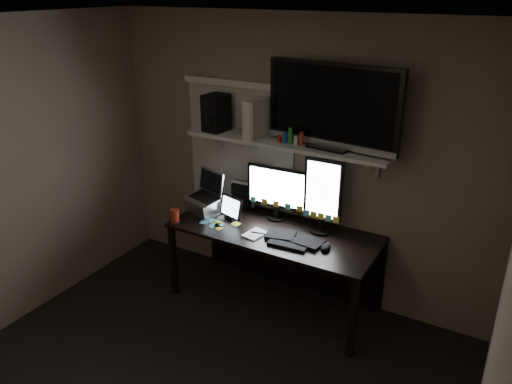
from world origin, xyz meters
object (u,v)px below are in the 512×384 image
Objects in this scene: keyboard at (294,239)px; tablet at (231,208)px; laptop at (204,194)px; cup at (175,215)px; monitor_portrait at (323,196)px; mouse at (326,247)px; speaker at (216,113)px; desk at (280,242)px; tv at (332,107)px; monitor_landscape at (277,193)px; game_console at (257,118)px.

tablet is (-0.66, 0.08, 0.10)m from keyboard.
cup is (-0.12, -0.29, -0.13)m from laptop.
cup is (-0.42, -0.29, -0.05)m from tablet.
monitor_portrait is at bearing 59.23° from keyboard.
laptop is (-0.96, 0.09, 0.17)m from keyboard.
mouse reaches higher than keyboard.
mouse is 1.52m from speaker.
speaker is (0.17, 0.46, 0.85)m from cup.
monitor_portrait reaches higher than mouse.
desk is 7.05× the size of tablet.
monitor_portrait is 0.84m from tablet.
monitor_landscape is at bearing -177.05° from tv.
game_console is at bearing 165.54° from desk.
game_console is at bearing -173.45° from monitor_landscape.
monitor_portrait is 1.11m from laptop.
cup is at bearing 179.26° from mouse.
desk is at bearing 25.51° from laptop.
keyboard is at bearing -114.08° from tv.
speaker reaches higher than desk.
monitor_landscape is at bearing 33.79° from cup.
monitor_landscape is 4.94× the size of cup.
keyboard is 4.11× the size of mouse.
cup is at bearing -173.35° from keyboard.
monitor_landscape is 0.51× the size of tv.
monitor_portrait is 1.79× the size of laptop.
desk is 15.55× the size of cup.
laptop is at bearing 170.68° from keyboard.
tv reaches higher than desk.
game_console is at bearing 9.57° from speaker.
desk is 2.70× the size of monitor_portrait.
game_console is (-0.28, 0.07, 1.09)m from desk.
monitor_landscape is at bearing 11.47° from speaker.
monitor_portrait is 5.47× the size of mouse.
mouse is 0.33× the size of laptop.
keyboard is 4.32× the size of cup.
speaker is at bearing 69.63° from cup.
mouse is 0.48× the size of tablet.
game_console reaches higher than laptop.
keyboard is 0.45× the size of tv.
tablet is 1.29m from tv.
tv reaches higher than tablet.
mouse is 1.38m from cup.
laptop is (-0.64, -0.22, -0.07)m from monitor_landscape.
laptop reaches higher than cup.
monitor_portrait is at bearing 25.65° from laptop.
tablet is at bearing -27.70° from speaker.
monitor_portrait is 0.59× the size of tv.
mouse is 0.96m from tablet.
monitor_portrait is at bearing -7.85° from monitor_landscape.
speaker is (-1.20, 0.26, 0.89)m from mouse.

